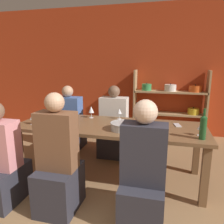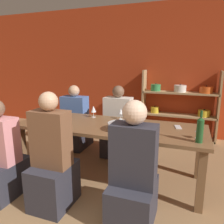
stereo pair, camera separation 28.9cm
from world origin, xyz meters
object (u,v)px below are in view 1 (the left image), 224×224
Objects in this scene: person_far_a at (69,126)px; person_far_b at (114,130)px; dining_table at (110,131)px; person_near_c at (1,166)px; wine_glass_red_a at (201,127)px; wine_glass_empty_a at (39,115)px; person_near_a at (143,179)px; person_near_b at (58,169)px; wine_glass_empty_b at (33,116)px; wine_glass_red_b at (91,110)px; wine_glass_white_b at (119,111)px; wine_bottle_green at (203,127)px; cell_phone at (177,125)px; shelf_unit at (170,109)px; wine_glass_red_c at (141,114)px; mixing_bowl at (123,126)px; wine_glass_white_a at (142,123)px.

person_far_b is (0.84, -0.05, 0.01)m from person_far_a.
dining_table is 2.14× the size of person_near_c.
wine_glass_red_a is 0.13× the size of person_near_c.
wine_glass_red_a is at bearing 2.22° from wine_glass_empty_a.
person_far_a is 0.97× the size of person_far_b.
person_near_b reaches higher than person_near_a.
wine_glass_empty_b is 0.94m from person_near_b.
wine_glass_red_b is at bearing 162.17° from wine_glass_red_a.
wine_glass_empty_a is 1.09m from wine_glass_white_b.
person_near_c is (-0.15, -0.56, -0.45)m from wine_glass_empty_a.
wine_glass_empty_a is (-1.96, 0.04, -0.01)m from wine_bottle_green.
wine_glass_red_a is 0.94× the size of wine_glass_empty_b.
wine_glass_red_a reaches higher than cell_phone.
shelf_unit is 9.52× the size of wine_glass_empty_b.
wine_glass_empty_a reaches higher than wine_glass_red_c.
mixing_bowl is (0.21, -0.17, 0.13)m from dining_table.
wine_glass_white_a reaches higher than wine_glass_empty_b.
dining_table is at bearing 12.38° from wine_glass_empty_b.
person_far_b is at bearing 149.89° from cell_phone.
person_near_b reaches higher than mixing_bowl.
shelf_unit is 7.95× the size of wine_glass_white_a.
mixing_bowl is 1.68× the size of wine_glass_empty_a.
wine_glass_red_b is at bearing 46.27° from wine_glass_empty_a.
wine_glass_empty_a is (-0.88, -0.24, 0.21)m from dining_table.
wine_glass_red_b is 0.15× the size of person_far_a.
wine_glass_empty_b reaches higher than dining_table.
wine_glass_red_c is (0.73, -0.03, -0.01)m from wine_glass_red_b.
wine_glass_red_b is 1.42m from person_near_a.
dining_table is 15.82× the size of wine_glass_white_b.
wine_glass_red_c is (-0.71, 0.43, 0.01)m from wine_glass_red_a.
dining_table is 7.28× the size of wine_bottle_green.
person_near_b is (-1.42, -0.61, -0.38)m from wine_glass_red_a.
dining_table is 12.93× the size of wine_glass_empty_a.
person_near_b is 1.55m from person_far_b.
wine_bottle_green reaches higher than wine_glass_red_b.
person_near_a is (0.88, -1.04, -0.41)m from wine_glass_red_b.
wine_bottle_green is at bearing -1.77° from wine_glass_empty_b.
wine_glass_red_c is 0.12× the size of person_near_b.
person_far_b is (-1.21, 1.04, -0.45)m from wine_bottle_green.
person_far_b reaches higher than person_near_c.
person_near_a reaches higher than wine_glass_red_b.
person_near_c is (-2.11, -0.64, -0.42)m from wine_glass_red_a.
wine_glass_red_b is at bearing 174.87° from cell_phone.
wine_bottle_green is 2.05× the size of cell_phone.
dining_table is at bearing 125.01° from person_near_a.
wine_glass_red_a is 0.95× the size of wine_glass_white_b.
wine_glass_empty_a is at bearing 74.84° from person_near_c.
wine_glass_white_a is (1.43, -0.06, 0.03)m from wine_glass_empty_b.
dining_table is at bearing 141.22° from mixing_bowl.
person_near_c is (-1.03, -0.81, -0.24)m from dining_table.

